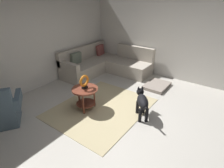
# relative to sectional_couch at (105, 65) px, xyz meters

# --- Properties ---
(ground_plane) EXTENTS (6.00, 6.00, 0.10)m
(ground_plane) POSITION_rel_sectional_couch_xyz_m (-1.99, -2.02, -0.34)
(ground_plane) COLOR #B7B2A8
(wall_back) EXTENTS (6.00, 0.12, 2.70)m
(wall_back) POSITION_rel_sectional_couch_xyz_m (-1.99, 0.92, 1.06)
(wall_back) COLOR silver
(wall_back) RESTS_ON ground_plane
(wall_right) EXTENTS (0.12, 6.00, 2.70)m
(wall_right) POSITION_rel_sectional_couch_xyz_m (0.95, -2.02, 1.06)
(wall_right) COLOR silver
(wall_right) RESTS_ON ground_plane
(area_rug) EXTENTS (2.30, 1.90, 0.01)m
(area_rug) POSITION_rel_sectional_couch_xyz_m (-1.84, -1.32, -0.28)
(area_rug) COLOR tan
(area_rug) RESTS_ON ground_plane
(sectional_couch) EXTENTS (2.20, 2.25, 0.88)m
(sectional_couch) POSITION_rel_sectional_couch_xyz_m (0.00, 0.00, 0.00)
(sectional_couch) COLOR #B2A899
(sectional_couch) RESTS_ON ground_plane
(armchair) EXTENTS (1.00, 0.94, 0.88)m
(armchair) POSITION_rel_sectional_couch_xyz_m (-3.50, -0.06, 0.03)
(armchair) COLOR #4C6070
(armchair) RESTS_ON ground_plane
(side_table) EXTENTS (0.60, 0.60, 0.54)m
(side_table) POSITION_rel_sectional_couch_xyz_m (-2.06, -1.04, 0.13)
(side_table) COLOR brown
(side_table) RESTS_ON ground_plane
(torus_sculpture) EXTENTS (0.28, 0.08, 0.33)m
(torus_sculpture) POSITION_rel_sectional_couch_xyz_m (-2.06, -1.04, 0.42)
(torus_sculpture) COLOR black
(torus_sculpture) RESTS_ON side_table
(dog_bed_mat) EXTENTS (0.80, 0.60, 0.09)m
(dog_bed_mat) POSITION_rel_sectional_couch_xyz_m (-0.01, -1.94, -0.24)
(dog_bed_mat) COLOR gray
(dog_bed_mat) RESTS_ON ground_plane
(dog) EXTENTS (0.69, 0.57, 0.63)m
(dog) POSITION_rel_sectional_couch_xyz_m (-1.56, -2.25, 0.09)
(dog) COLOR black
(dog) RESTS_ON ground_plane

